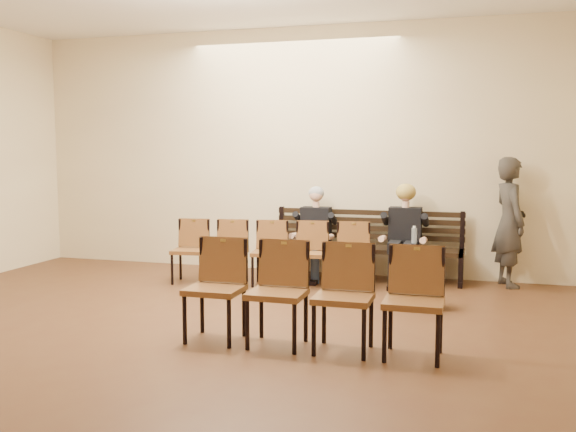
# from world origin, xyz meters

# --- Properties ---
(ground) EXTENTS (10.00, 10.00, 0.00)m
(ground) POSITION_xyz_m (0.00, 0.00, 0.00)
(ground) COLOR #52331C
(ground) RESTS_ON ground
(room_walls) EXTENTS (8.02, 10.01, 3.51)m
(room_walls) POSITION_xyz_m (0.00, 0.79, 2.54)
(room_walls) COLOR beige
(room_walls) RESTS_ON ground
(bench) EXTENTS (2.60, 0.90, 0.45)m
(bench) POSITION_xyz_m (1.13, 4.65, 0.23)
(bench) COLOR black
(bench) RESTS_ON ground
(seated_man) EXTENTS (0.50, 0.69, 1.20)m
(seated_man) POSITION_xyz_m (0.43, 4.53, 0.60)
(seated_man) COLOR black
(seated_man) RESTS_ON ground
(seated_woman) EXTENTS (0.53, 0.73, 1.22)m
(seated_woman) POSITION_xyz_m (1.66, 4.53, 0.61)
(seated_woman) COLOR black
(seated_woman) RESTS_ON ground
(laptop) EXTENTS (0.39, 0.32, 0.25)m
(laptop) POSITION_xyz_m (0.42, 4.37, 0.58)
(laptop) COLOR silver
(laptop) RESTS_ON bench
(water_bottle) EXTENTS (0.08, 0.08, 0.23)m
(water_bottle) POSITION_xyz_m (1.81, 4.28, 0.56)
(water_bottle) COLOR silver
(water_bottle) RESTS_ON bench
(bag) EXTENTS (0.41, 0.29, 0.30)m
(bag) POSITION_xyz_m (2.03, 3.28, 0.15)
(bag) COLOR black
(bag) RESTS_ON ground
(passerby) EXTENTS (0.68, 0.82, 1.93)m
(passerby) POSITION_xyz_m (2.97, 4.75, 0.96)
(passerby) COLOR #322E29
(passerby) RESTS_ON ground
(chair_row_front) EXTENTS (2.64, 0.80, 0.85)m
(chair_row_front) POSITION_xyz_m (-0.01, 3.93, 0.42)
(chair_row_front) COLOR brown
(chair_row_front) RESTS_ON ground
(chair_row_back) EXTENTS (2.32, 0.53, 0.95)m
(chair_row_back) POSITION_xyz_m (1.16, 1.48, 0.48)
(chair_row_back) COLOR brown
(chair_row_back) RESTS_ON ground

